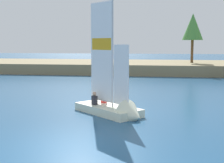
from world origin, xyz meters
TOP-DOWN VIEW (x-y plane):
  - ground_plane at (0.00, 0.00)m, footprint 200.00×200.00m
  - shore_bank at (0.00, 29.67)m, footprint 80.00×12.31m
  - shoreline_tree_left at (7.00, 29.11)m, footprint 2.47×2.47m
  - sailboat at (1.17, 4.79)m, footprint 4.07×3.87m
  - channel_buoy at (-1.70, 13.34)m, footprint 0.54×0.54m

SIDE VIEW (x-z plane):
  - ground_plane at x=0.00m, z-range 0.00..0.00m
  - channel_buoy at x=-1.70m, z-range 0.00..0.54m
  - sailboat at x=1.17m, z-range -2.95..3.87m
  - shore_bank at x=0.00m, z-range 0.00..1.19m
  - shoreline_tree_left at x=7.00m, z-range 2.52..8.40m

